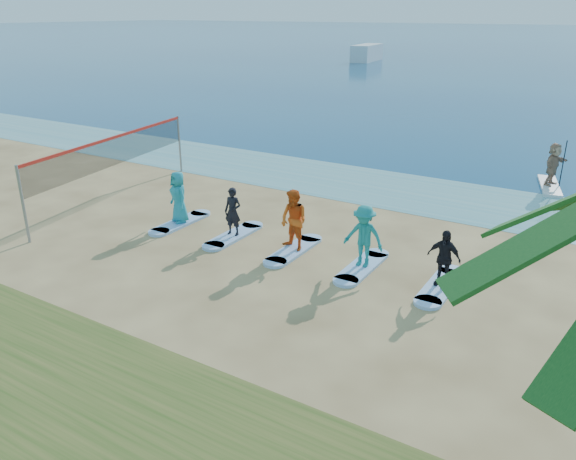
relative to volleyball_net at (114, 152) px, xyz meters
The scene contains 16 objects.
ground 8.96m from the volleyball_net, 24.67° to the right, with size 600.00×600.00×0.00m, color tan.
shallow_water 10.66m from the volleyball_net, 40.72° to the left, with size 600.00×600.00×0.00m, color teal.
volleyball_net is the anchor object (origin of this frame).
paddleboard 17.48m from the volleyball_net, 37.19° to the left, with size 0.70×3.00×0.12m, color silver.
paddleboarder 17.40m from the volleyball_net, 37.19° to the left, with size 1.61×0.51×1.73m, color tan.
boat_offshore_a 65.55m from the volleyball_net, 105.89° to the left, with size 2.53×7.71×2.25m, color silver.
surfboard_0 4.23m from the volleyball_net, 10.59° to the right, with size 0.70×2.20×0.09m, color #9CC1F1.
student_0 3.91m from the volleyball_net, 10.59° to the right, with size 0.86×0.56×1.76m, color teal.
surfboard_1 6.32m from the volleyball_net, ahead, with size 0.70×2.20×0.09m, color #9CC1F1.
student_1 6.13m from the volleyball_net, ahead, with size 0.56×0.37×1.55m, color black.
surfboard_2 8.49m from the volleyball_net, ahead, with size 0.70×2.20×0.09m, color #9CC1F1.
student_2 8.34m from the volleyball_net, ahead, with size 0.90×0.70×1.84m, color #DB5517.
surfboard_3 10.71m from the volleyball_net, ahead, with size 0.70×2.20×0.09m, color #9CC1F1.
student_3 10.58m from the volleyball_net, ahead, with size 1.15×0.66×1.78m, color teal.
surfboard_4 12.94m from the volleyball_net, ahead, with size 0.70×2.20×0.09m, color #9CC1F1.
student_4 12.84m from the volleyball_net, ahead, with size 0.90×0.37×1.53m, color black.
Camera 1 is at (8.32, -10.41, 6.83)m, focal length 35.00 mm.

